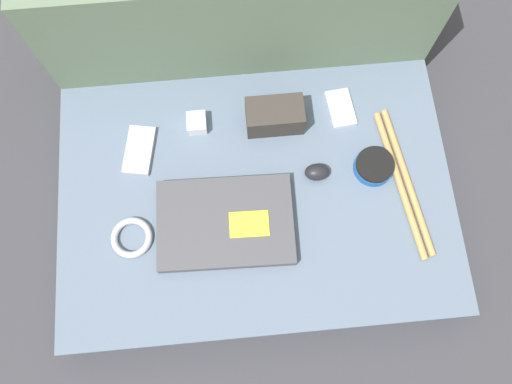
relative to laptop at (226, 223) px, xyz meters
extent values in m
plane|color=#38383D|center=(0.08, 0.07, -0.13)|extent=(8.00, 8.00, 0.00)
cube|color=slate|center=(0.08, 0.07, -0.07)|extent=(0.94, 0.65, 0.11)
cube|color=#60755B|center=(0.08, 0.49, 0.08)|extent=(0.94, 0.20, 0.43)
cube|color=#47474C|center=(0.00, 0.00, 0.00)|extent=(0.32, 0.22, 0.03)
cube|color=yellow|center=(0.05, -0.01, 0.02)|extent=(0.09, 0.06, 0.00)
ellipsoid|color=black|center=(0.23, 0.10, 0.00)|extent=(0.06, 0.04, 0.04)
cylinder|color=#1E569E|center=(0.36, 0.11, 0.00)|extent=(0.09, 0.09, 0.02)
cylinder|color=black|center=(0.36, 0.11, 0.01)|extent=(0.09, 0.09, 0.01)
cube|color=#B7B7BC|center=(-0.20, 0.20, -0.01)|extent=(0.09, 0.13, 0.01)
cube|color=silver|center=(0.31, 0.27, -0.01)|extent=(0.07, 0.11, 0.01)
cube|color=#38332D|center=(0.14, 0.25, 0.02)|extent=(0.14, 0.08, 0.07)
cube|color=silver|center=(-0.05, 0.26, 0.00)|extent=(0.05, 0.05, 0.03)
torus|color=#B2B2B7|center=(-0.22, -0.01, -0.01)|extent=(0.10, 0.10, 0.02)
cylinder|color=tan|center=(0.42, 0.06, -0.01)|extent=(0.07, 0.37, 0.02)
cylinder|color=tan|center=(0.44, 0.06, -0.01)|extent=(0.07, 0.37, 0.02)
camera|label=1|loc=(0.05, -0.27, 1.12)|focal=35.00mm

